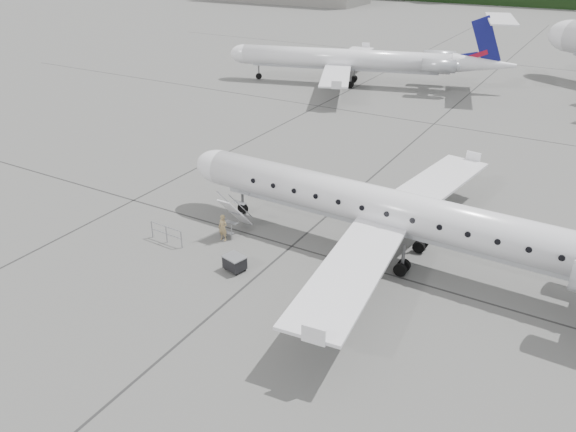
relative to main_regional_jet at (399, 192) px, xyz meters
The scene contains 7 objects.
ground 6.33m from the main_regional_jet, 72.35° to the right, with size 320.00×320.00×0.00m, color #565654.
main_regional_jet is the anchor object (origin of this frame).
airstair 9.32m from the main_regional_jet, 167.56° to the right, with size 0.85×2.08×2.33m, color silver, non-canonical shape.
passenger 9.77m from the main_regional_jet, 160.44° to the right, with size 0.56×0.37×1.54m, color #998053.
safety_railing 12.76m from the main_regional_jet, 156.54° to the right, with size 2.20×0.08×1.00m, color gray, non-canonical shape.
baggage_cart 8.99m from the main_regional_jet, 140.02° to the right, with size 1.01×0.82×0.87m, color black, non-canonical shape.
bg_regional_left 38.20m from the main_regional_jet, 119.30° to the left, with size 29.80×21.46×7.82m, color silver, non-canonical shape.
Camera 1 is at (6.61, -20.06, 15.29)m, focal length 35.00 mm.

